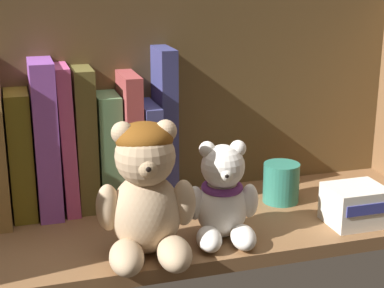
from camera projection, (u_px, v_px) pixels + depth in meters
shelf_board at (175, 229)px, 89.35cm from camera, size 83.04×26.04×2.00cm
shelf_back_panel at (151, 104)px, 97.23cm from camera, size 85.44×1.20×33.83cm
book_6 at (20, 152)px, 90.50cm from camera, size 3.37×10.80×19.04cm
book_7 at (45, 136)px, 90.90cm from camera, size 3.42×12.36×23.42cm
book_8 at (65, 137)px, 91.87cm from camera, size 2.45×10.85×22.52cm
book_9 at (84, 138)px, 92.74cm from camera, size 3.10×9.63×21.93cm
book_10 at (107, 149)px, 94.31cm from camera, size 3.43×10.12×17.82cm
book_11 at (128, 137)px, 94.78cm from camera, size 2.51×13.33×20.86cm
book_12 at (146, 150)px, 96.24cm from camera, size 2.53×14.00×16.18cm
book_13 at (162, 124)px, 95.83cm from camera, size 2.48×10.61×24.43cm
teddy_bear_larger at (146, 194)px, 77.17cm from camera, size 13.19×13.58×17.86cm
teddy_bear_smaller at (223, 198)px, 82.56cm from camera, size 10.27×10.68×13.84cm
pillar_candle at (281, 183)px, 96.15cm from camera, size 5.72×5.72×6.33cm
small_product_box at (355, 205)px, 88.23cm from camera, size 8.17×7.05×5.65cm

